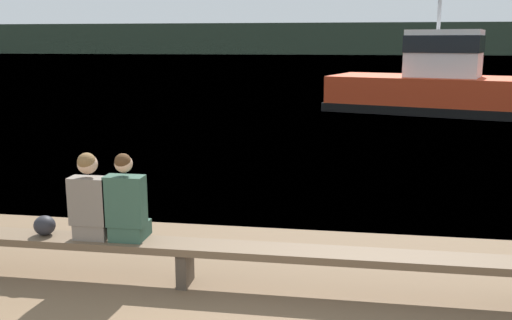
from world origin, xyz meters
The scene contains 7 objects.
water_surface centered at (0.00, 124.89, 0.00)m, with size 240.00×240.00×0.00m, color teal.
far_shoreline centered at (0.00, 123.05, 3.23)m, with size 600.00×12.00×6.46m, color #2D3D2D.
bench_main centered at (-0.45, 2.76, 0.41)m, with size 8.28×0.41×0.49m.
person_left centered at (-1.54, 2.77, 0.93)m, with size 0.44×0.43×1.01m.
person_right centered at (-1.12, 2.77, 0.92)m, with size 0.44×0.41×1.02m.
shopping_bag centered at (-2.14, 2.78, 0.61)m, with size 0.25×0.23×0.23m.
tugboat_red centered at (4.64, 20.06, 0.99)m, with size 8.52×5.76×5.44m.
Camera 1 is at (1.30, -3.11, 2.71)m, focal length 40.00 mm.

